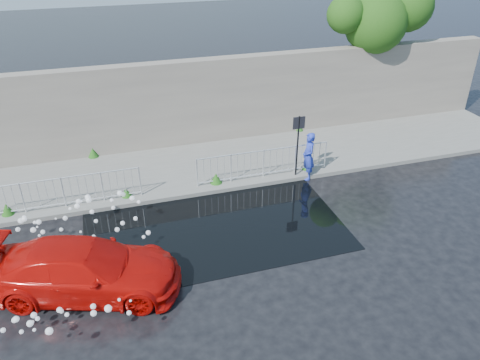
% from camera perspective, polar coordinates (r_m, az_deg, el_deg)
% --- Properties ---
extents(ground, '(90.00, 90.00, 0.00)m').
position_cam_1_polar(ground, '(14.14, -4.17, -8.15)').
color(ground, black).
rests_on(ground, ground).
extents(pavement, '(30.00, 4.00, 0.15)m').
position_cam_1_polar(pavement, '(18.26, -7.83, 1.31)').
color(pavement, '#63635F').
rests_on(pavement, ground).
extents(curb, '(30.00, 0.25, 0.16)m').
position_cam_1_polar(curb, '(16.54, -6.60, -1.81)').
color(curb, '#63635F').
rests_on(curb, ground).
extents(retaining_wall, '(30.00, 0.60, 3.50)m').
position_cam_1_polar(retaining_wall, '(19.51, -9.36, 8.97)').
color(retaining_wall, '#6A6259').
rests_on(retaining_wall, pavement).
extents(puddle, '(8.00, 5.00, 0.01)m').
position_cam_1_polar(puddle, '(15.01, -3.20, -5.57)').
color(puddle, black).
rests_on(puddle, ground).
extents(sign_post, '(0.45, 0.06, 2.50)m').
position_cam_1_polar(sign_post, '(16.97, 7.09, 5.29)').
color(sign_post, black).
rests_on(sign_post, ground).
extents(tree, '(4.92, 2.74, 6.32)m').
position_cam_1_polar(tree, '(22.34, 16.94, 18.47)').
color(tree, '#332114').
rests_on(tree, ground).
extents(railing_left, '(5.05, 0.05, 1.10)m').
position_cam_1_polar(railing_left, '(16.44, -20.77, -1.27)').
color(railing_left, silver).
rests_on(railing_left, pavement).
extents(railing_right, '(5.05, 0.05, 1.10)m').
position_cam_1_polar(railing_right, '(17.19, 2.89, 2.16)').
color(railing_right, silver).
rests_on(railing_right, pavement).
extents(weeds, '(12.17, 3.93, 0.39)m').
position_cam_1_polar(weeds, '(17.63, -9.06, 1.06)').
color(weeds, '#1F5617').
rests_on(weeds, pavement).
extents(water_spray, '(3.72, 5.55, 1.02)m').
position_cam_1_polar(water_spray, '(13.84, -19.15, -7.18)').
color(water_spray, white).
rests_on(water_spray, ground).
extents(red_car, '(5.26, 3.36, 1.42)m').
position_cam_1_polar(red_car, '(12.86, -18.39, -10.28)').
color(red_car, '#BC0B07').
rests_on(red_car, ground).
extents(person, '(0.52, 0.72, 1.83)m').
position_cam_1_polar(person, '(17.39, 8.34, 2.88)').
color(person, '#2437B4').
rests_on(person, ground).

